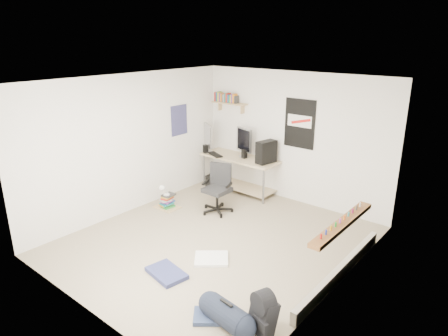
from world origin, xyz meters
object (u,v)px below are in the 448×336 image
Objects in this scene: book_stack at (167,200)px; duffel_bag at (226,315)px; backpack at (263,315)px; office_chair at (217,187)px; desk at (241,174)px.

duffel_bag is at bearing -31.57° from book_stack.
backpack is 3.66m from book_stack.
backpack is at bearing -59.78° from office_chair.
desk is at bearing 132.30° from duffel_bag.
desk is at bearing 86.23° from office_chair.
backpack is (2.43, -2.06, -0.29)m from office_chair.
desk is 4.26× the size of backpack.
desk is 1.71m from book_stack.
backpack is 0.93× the size of book_stack.
backpack is 0.42m from duffel_bag.
desk is 4.23m from backpack.
office_chair is at bearing 159.65° from backpack.
office_chair is 3.08m from duffel_bag.
book_stack is at bearing 174.01° from backpack.
desk is at bearing 71.57° from book_stack.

